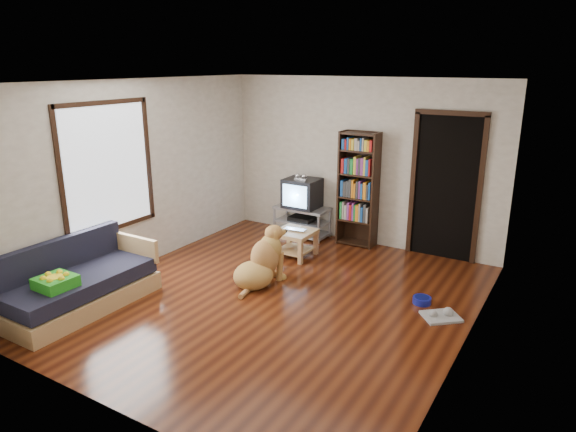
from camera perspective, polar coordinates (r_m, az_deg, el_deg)
The scene contains 18 objects.
ground at distance 6.44m, azimuth -1.41°, elevation -9.11°, with size 5.00×5.00×0.00m, color #57240E.
ceiling at distance 5.80m, azimuth -1.60°, elevation 14.70°, with size 5.00×5.00×0.00m, color white.
wall_back at distance 8.15m, azimuth 8.03°, elevation 5.93°, with size 4.50×4.50×0.00m, color silver.
wall_front at distance 4.21m, azimuth -20.21°, elevation -5.33°, with size 4.50×4.50×0.00m, color silver.
wall_left at distance 7.41m, azimuth -16.38°, elevation 4.34°, with size 5.00×5.00×0.00m, color silver.
wall_right at distance 5.18m, azimuth 19.99°, elevation -1.20°, with size 5.00×5.00×0.00m, color silver.
green_cushion at distance 6.24m, azimuth -24.42°, elevation -6.71°, with size 0.38×0.38×0.13m, color green.
laptop at distance 7.59m, azimuth 0.62°, elevation -1.63°, with size 0.33×0.21×0.03m, color silver.
dog_bowl at distance 6.50m, azimuth 14.65°, elevation -9.04°, with size 0.22×0.22×0.08m, color navy.
grey_rag at distance 6.23m, azimuth 16.63°, elevation -10.66°, with size 0.40×0.32×0.03m, color #969696.
window at distance 7.04m, azimuth -19.39°, elevation 5.10°, with size 0.03×1.46×1.70m.
doorway at distance 7.76m, azimuth 17.12°, elevation 3.43°, with size 1.03×0.05×2.19m.
tv_stand at distance 8.57m, azimuth 1.56°, elevation -0.48°, with size 0.90×0.45×0.50m.
crt_tv at distance 8.46m, azimuth 1.66°, elevation 2.62°, with size 0.55×0.52×0.58m.
bookshelf at distance 8.06m, azimuth 7.83°, elevation 3.63°, with size 0.60×0.30×1.80m.
sofa at distance 6.61m, azimuth -22.17°, elevation -7.22°, with size 0.80×1.80×0.80m.
coffee_table at distance 7.66m, azimuth 0.74°, elevation -2.51°, with size 0.55×0.55×0.40m.
dog at distance 6.73m, azimuth -2.96°, elevation -5.23°, with size 0.63×0.97×0.79m.
Camera 1 is at (3.12, -4.88, 2.81)m, focal length 32.00 mm.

